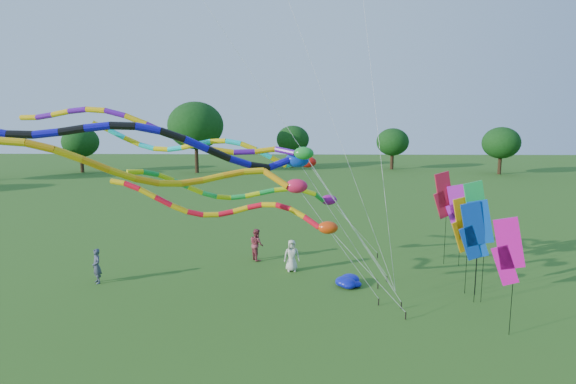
{
  "coord_description": "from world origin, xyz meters",
  "views": [
    {
      "loc": [
        -1.59,
        -15.84,
        7.79
      ],
      "look_at": [
        -2.09,
        2.76,
        4.8
      ],
      "focal_mm": 30.0,
      "sensor_mm": 36.0,
      "label": 1
    }
  ],
  "objects_px": {
    "person_a": "(292,256)",
    "person_b": "(97,266)",
    "tube_kite_red": "(249,212)",
    "blue_nylon_heap": "(345,282)",
    "tube_kite_orange": "(183,173)",
    "person_c": "(257,244)"
  },
  "relations": [
    {
      "from": "person_a",
      "to": "person_b",
      "type": "relative_size",
      "value": 0.98
    },
    {
      "from": "tube_kite_red",
      "to": "person_a",
      "type": "distance_m",
      "value": 6.09
    },
    {
      "from": "tube_kite_red",
      "to": "blue_nylon_heap",
      "type": "xyz_separation_m",
      "value": [
        4.06,
        2.85,
        -3.84
      ]
    },
    {
      "from": "tube_kite_orange",
      "to": "blue_nylon_heap",
      "type": "bearing_deg",
      "value": 19.19
    },
    {
      "from": "tube_kite_orange",
      "to": "person_b",
      "type": "distance_m",
      "value": 8.88
    },
    {
      "from": "person_a",
      "to": "tube_kite_red",
      "type": "bearing_deg",
      "value": -114.84
    },
    {
      "from": "tube_kite_orange",
      "to": "person_a",
      "type": "distance_m",
      "value": 9.3
    },
    {
      "from": "person_a",
      "to": "person_b",
      "type": "height_order",
      "value": "person_b"
    },
    {
      "from": "person_c",
      "to": "blue_nylon_heap",
      "type": "bearing_deg",
      "value": -161.15
    },
    {
      "from": "blue_nylon_heap",
      "to": "person_c",
      "type": "bearing_deg",
      "value": 138.58
    },
    {
      "from": "blue_nylon_heap",
      "to": "person_c",
      "type": "distance_m",
      "value": 5.94
    },
    {
      "from": "tube_kite_orange",
      "to": "person_b",
      "type": "relative_size",
      "value": 8.32
    },
    {
      "from": "blue_nylon_heap",
      "to": "person_b",
      "type": "relative_size",
      "value": 0.79
    },
    {
      "from": "tube_kite_red",
      "to": "person_b",
      "type": "height_order",
      "value": "tube_kite_red"
    },
    {
      "from": "tube_kite_red",
      "to": "tube_kite_orange",
      "type": "distance_m",
      "value": 3.39
    },
    {
      "from": "tube_kite_orange",
      "to": "tube_kite_red",
      "type": "bearing_deg",
      "value": 24.86
    },
    {
      "from": "tube_kite_red",
      "to": "person_b",
      "type": "distance_m",
      "value": 8.67
    },
    {
      "from": "person_a",
      "to": "person_c",
      "type": "relative_size",
      "value": 0.93
    },
    {
      "from": "blue_nylon_heap",
      "to": "tube_kite_orange",
      "type": "bearing_deg",
      "value": -141.59
    },
    {
      "from": "blue_nylon_heap",
      "to": "person_c",
      "type": "relative_size",
      "value": 0.75
    },
    {
      "from": "tube_kite_red",
      "to": "person_c",
      "type": "bearing_deg",
      "value": 100.14
    },
    {
      "from": "tube_kite_orange",
      "to": "person_a",
      "type": "height_order",
      "value": "tube_kite_orange"
    }
  ]
}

